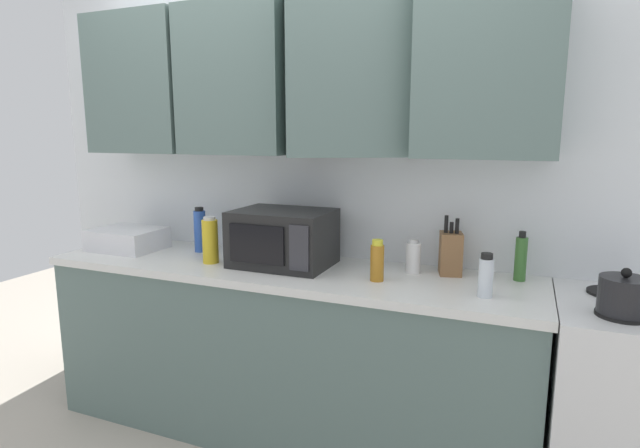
{
  "coord_description": "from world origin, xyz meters",
  "views": [
    {
      "loc": [
        1.1,
        -2.48,
        1.55
      ],
      "look_at": [
        0.19,
        -0.25,
        1.12
      ],
      "focal_mm": 28.14,
      "sensor_mm": 36.0,
      "label": 1
    }
  ],
  "objects_px": {
    "dish_rack": "(128,239)",
    "bottle_green_oil": "(521,258)",
    "knife_block": "(451,253)",
    "bottle_blue_cleaner": "(200,230)",
    "bottle_clear_tall": "(486,276)",
    "bottle_amber_vinegar": "(377,261)",
    "kettle": "(624,295)",
    "microwave": "(283,238)",
    "bottle_yellow_mustard": "(210,241)",
    "bottle_white_jar": "(413,257)"
  },
  "relations": [
    {
      "from": "bottle_yellow_mustard",
      "to": "bottle_blue_cleaner",
      "type": "bearing_deg",
      "value": 136.4
    },
    {
      "from": "knife_block",
      "to": "microwave",
      "type": "bearing_deg",
      "value": -169.62
    },
    {
      "from": "kettle",
      "to": "bottle_blue_cleaner",
      "type": "relative_size",
      "value": 0.68
    },
    {
      "from": "knife_block",
      "to": "bottle_yellow_mustard",
      "type": "relative_size",
      "value": 1.17
    },
    {
      "from": "dish_rack",
      "to": "bottle_clear_tall",
      "type": "height_order",
      "value": "bottle_clear_tall"
    },
    {
      "from": "microwave",
      "to": "bottle_blue_cleaner",
      "type": "distance_m",
      "value": 0.57
    },
    {
      "from": "bottle_green_oil",
      "to": "bottle_yellow_mustard",
      "type": "bearing_deg",
      "value": -169.91
    },
    {
      "from": "bottle_amber_vinegar",
      "to": "bottle_yellow_mustard",
      "type": "distance_m",
      "value": 0.88
    },
    {
      "from": "bottle_clear_tall",
      "to": "bottle_amber_vinegar",
      "type": "bearing_deg",
      "value": 173.57
    },
    {
      "from": "kettle",
      "to": "bottle_clear_tall",
      "type": "xyz_separation_m",
      "value": [
        -0.48,
        0.05,
        0.01
      ]
    },
    {
      "from": "bottle_amber_vinegar",
      "to": "dish_rack",
      "type": "bearing_deg",
      "value": 177.65
    },
    {
      "from": "knife_block",
      "to": "bottle_blue_cleaner",
      "type": "xyz_separation_m",
      "value": [
        -1.37,
        -0.06,
        0.02
      ]
    },
    {
      "from": "kettle",
      "to": "dish_rack",
      "type": "relative_size",
      "value": 0.45
    },
    {
      "from": "bottle_blue_cleaner",
      "to": "bottle_green_oil",
      "type": "distance_m",
      "value": 1.68
    },
    {
      "from": "bottle_blue_cleaner",
      "to": "bottle_white_jar",
      "type": "height_order",
      "value": "bottle_blue_cleaner"
    },
    {
      "from": "bottle_green_oil",
      "to": "bottle_yellow_mustard",
      "type": "xyz_separation_m",
      "value": [
        -1.48,
        -0.26,
        0.01
      ]
    },
    {
      "from": "bottle_green_oil",
      "to": "bottle_white_jar",
      "type": "bearing_deg",
      "value": -172.97
    },
    {
      "from": "bottle_white_jar",
      "to": "bottle_clear_tall",
      "type": "relative_size",
      "value": 0.9
    },
    {
      "from": "microwave",
      "to": "bottle_amber_vinegar",
      "type": "relative_size",
      "value": 2.53
    },
    {
      "from": "dish_rack",
      "to": "bottle_clear_tall",
      "type": "xyz_separation_m",
      "value": [
        1.97,
        -0.11,
        0.03
      ]
    },
    {
      "from": "dish_rack",
      "to": "bottle_clear_tall",
      "type": "bearing_deg",
      "value": -3.33
    },
    {
      "from": "microwave",
      "to": "knife_block",
      "type": "bearing_deg",
      "value": 10.38
    },
    {
      "from": "kettle",
      "to": "bottle_amber_vinegar",
      "type": "bearing_deg",
      "value": 174.1
    },
    {
      "from": "dish_rack",
      "to": "bottle_white_jar",
      "type": "distance_m",
      "value": 1.63
    },
    {
      "from": "kettle",
      "to": "knife_block",
      "type": "xyz_separation_m",
      "value": [
        -0.66,
        0.33,
        0.02
      ]
    },
    {
      "from": "bottle_blue_cleaner",
      "to": "microwave",
      "type": "bearing_deg",
      "value": -8.7
    },
    {
      "from": "microwave",
      "to": "bottle_white_jar",
      "type": "xyz_separation_m",
      "value": [
        0.64,
        0.1,
        -0.06
      ]
    },
    {
      "from": "dish_rack",
      "to": "bottle_blue_cleaner",
      "type": "distance_m",
      "value": 0.44
    },
    {
      "from": "kettle",
      "to": "bottle_amber_vinegar",
      "type": "xyz_separation_m",
      "value": [
        -0.95,
        0.1,
        0.01
      ]
    },
    {
      "from": "knife_block",
      "to": "bottle_amber_vinegar",
      "type": "distance_m",
      "value": 0.37
    },
    {
      "from": "dish_rack",
      "to": "microwave",
      "type": "bearing_deg",
      "value": 1.52
    },
    {
      "from": "dish_rack",
      "to": "bottle_yellow_mustard",
      "type": "bearing_deg",
      "value": -6.97
    },
    {
      "from": "bottle_blue_cleaner",
      "to": "bottle_green_oil",
      "type": "height_order",
      "value": "bottle_blue_cleaner"
    },
    {
      "from": "bottle_green_oil",
      "to": "bottle_yellow_mustard",
      "type": "relative_size",
      "value": 0.94
    },
    {
      "from": "microwave",
      "to": "bottle_blue_cleaner",
      "type": "height_order",
      "value": "microwave"
    },
    {
      "from": "dish_rack",
      "to": "bottle_amber_vinegar",
      "type": "relative_size",
      "value": 2.0
    },
    {
      "from": "bottle_green_oil",
      "to": "bottle_blue_cleaner",
      "type": "bearing_deg",
      "value": -177.43
    },
    {
      "from": "bottle_clear_tall",
      "to": "microwave",
      "type": "bearing_deg",
      "value": 171.88
    },
    {
      "from": "bottle_yellow_mustard",
      "to": "microwave",
      "type": "bearing_deg",
      "value": 15.55
    },
    {
      "from": "dish_rack",
      "to": "bottle_green_oil",
      "type": "height_order",
      "value": "bottle_green_oil"
    },
    {
      "from": "bottle_amber_vinegar",
      "to": "bottle_green_oil",
      "type": "bearing_deg",
      "value": 22.65
    },
    {
      "from": "bottle_blue_cleaner",
      "to": "bottle_amber_vinegar",
      "type": "distance_m",
      "value": 1.09
    },
    {
      "from": "kettle",
      "to": "bottle_blue_cleaner",
      "type": "height_order",
      "value": "bottle_blue_cleaner"
    },
    {
      "from": "bottle_yellow_mustard",
      "to": "knife_block",
      "type": "bearing_deg",
      "value": 12.01
    },
    {
      "from": "kettle",
      "to": "microwave",
      "type": "xyz_separation_m",
      "value": [
        -1.47,
        0.19,
        0.06
      ]
    },
    {
      "from": "kettle",
      "to": "bottle_green_oil",
      "type": "xyz_separation_m",
      "value": [
        -0.35,
        0.35,
        0.02
      ]
    },
    {
      "from": "bottle_white_jar",
      "to": "bottle_blue_cleaner",
      "type": "bearing_deg",
      "value": -179.2
    },
    {
      "from": "bottle_amber_vinegar",
      "to": "bottle_yellow_mustard",
      "type": "bearing_deg",
      "value": -179.09
    },
    {
      "from": "bottle_amber_vinegar",
      "to": "bottle_green_oil",
      "type": "height_order",
      "value": "bottle_green_oil"
    },
    {
      "from": "bottle_green_oil",
      "to": "bottle_clear_tall",
      "type": "height_order",
      "value": "bottle_green_oil"
    }
  ]
}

